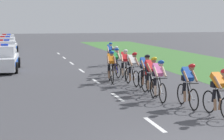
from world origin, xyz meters
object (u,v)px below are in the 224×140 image
at_px(police_car_third, 5,46).
at_px(cyclist_sixth, 111,66).
at_px(cyclist_eighth, 124,64).
at_px(cyclist_eleventh, 110,54).
at_px(police_car_furthest, 7,43).
at_px(police_car_second, 4,52).
at_px(cyclist_seventh, 132,68).
at_px(cyclist_third, 158,79).
at_px(cyclist_tenth, 115,59).
at_px(cyclist_second, 188,84).
at_px(cyclist_lead, 219,91).
at_px(cyclist_fourth, 151,75).
at_px(police_car_nearest, 1,59).
at_px(cyclist_fifth, 145,71).
at_px(cyclist_ninth, 115,62).

bearing_deg(police_car_third, cyclist_sixth, -73.16).
xyz_separation_m(cyclist_eighth, cyclist_eleventh, (0.74, 5.89, 0.00)).
bearing_deg(police_car_third, police_car_furthest, 89.98).
bearing_deg(police_car_second, cyclist_seventh, -63.86).
relative_size(cyclist_third, cyclist_tenth, 1.00).
relative_size(cyclist_second, cyclist_sixth, 1.00).
xyz_separation_m(cyclist_sixth, police_car_third, (-5.18, 17.12, -0.11)).
relative_size(cyclist_tenth, police_car_third, 0.38).
distance_m(cyclist_seventh, cyclist_eleventh, 7.64).
bearing_deg(police_car_third, cyclist_eighth, -69.64).
bearing_deg(cyclist_lead, cyclist_tenth, 92.86).
distance_m(cyclist_seventh, cyclist_tenth, 4.14).
height_order(cyclist_second, police_car_third, police_car_third).
relative_size(cyclist_fourth, cyclist_eighth, 1.00).
bearing_deg(police_car_nearest, cyclist_seventh, -48.01).
bearing_deg(police_car_second, cyclist_eleventh, -33.56).
distance_m(cyclist_second, police_car_nearest, 13.05).
height_order(cyclist_third, cyclist_seventh, same).
bearing_deg(police_car_second, cyclist_fifth, -65.30).
height_order(cyclist_lead, cyclist_sixth, same).
distance_m(cyclist_third, cyclist_fifth, 2.27).
distance_m(cyclist_third, police_car_nearest, 11.64).
xyz_separation_m(cyclist_third, cyclist_eleventh, (0.97, 11.05, 0.00)).
bearing_deg(cyclist_tenth, cyclist_lead, -87.14).
xyz_separation_m(cyclist_eighth, cyclist_ninth, (-0.23, 1.00, 0.00)).
bearing_deg(cyclist_sixth, police_car_second, 114.90).
relative_size(cyclist_lead, cyclist_ninth, 1.00).
xyz_separation_m(cyclist_lead, cyclist_second, (-0.35, 1.40, 0.00)).
bearing_deg(cyclist_eighth, police_car_nearest, 141.09).
bearing_deg(cyclist_eighth, police_car_third, 110.36).
bearing_deg(police_car_nearest, police_car_second, 89.98).
distance_m(cyclist_second, cyclist_seventh, 4.77).
bearing_deg(cyclist_seventh, cyclist_sixth, 128.75).
relative_size(cyclist_sixth, cyclist_eighth, 1.00).
xyz_separation_m(cyclist_ninth, police_car_third, (-5.85, 15.36, -0.11)).
bearing_deg(police_car_nearest, cyclist_tenth, -21.63).
height_order(cyclist_lead, police_car_furthest, police_car_furthest).
distance_m(cyclist_eighth, police_car_second, 12.05).
relative_size(cyclist_second, police_car_second, 0.39).
relative_size(cyclist_second, cyclist_eighth, 1.00).
bearing_deg(cyclist_eleventh, cyclist_lead, -90.23).
bearing_deg(cyclist_fourth, cyclist_eighth, 88.97).
xyz_separation_m(cyclist_fifth, police_car_nearest, (-6.13, 7.82, -0.11)).
distance_m(cyclist_seventh, cyclist_eighth, 1.71).
relative_size(cyclist_sixth, cyclist_tenth, 1.00).
bearing_deg(cyclist_tenth, police_car_nearest, 158.37).
bearing_deg(police_car_second, cyclist_ninth, -58.14).
bearing_deg(police_car_furthest, cyclist_eighth, -74.59).
relative_size(cyclist_lead, cyclist_eighth, 1.00).
bearing_deg(cyclist_sixth, cyclist_second, -77.77).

